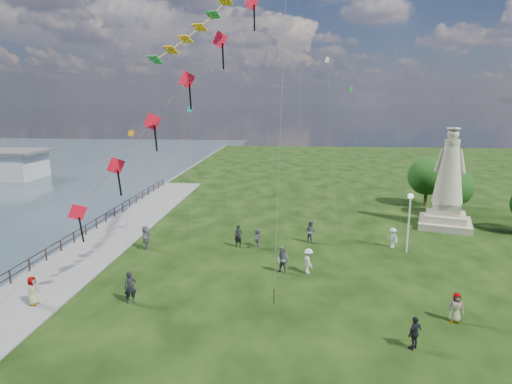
# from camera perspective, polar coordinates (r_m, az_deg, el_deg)

# --- Properties ---
(waterfront) EXTENTS (200.00, 200.00, 1.51)m
(waterfront) POSITION_cam_1_polar(r_m,az_deg,el_deg) (35.27, -23.79, -8.08)
(waterfront) COLOR #33444C
(waterfront) RESTS_ON ground
(statue) EXTENTS (5.60, 5.60, 9.12)m
(statue) POSITION_cam_1_polar(r_m,az_deg,el_deg) (42.75, 24.21, 0.18)
(statue) COLOR tan
(statue) RESTS_ON ground
(lamppost) EXTENTS (0.43, 0.43, 4.65)m
(lamppost) POSITION_cam_1_polar(r_m,az_deg,el_deg) (34.39, 19.80, -2.30)
(lamppost) COLOR silver
(lamppost) RESTS_ON ground
(tree_row) EXTENTS (9.69, 13.27, 5.42)m
(tree_row) POSITION_cam_1_polar(r_m,az_deg,el_deg) (47.85, 25.05, 0.82)
(tree_row) COLOR #382314
(tree_row) RESTS_ON ground
(person_0) EXTENTS (0.83, 0.74, 1.91)m
(person_0) POSITION_cam_1_polar(r_m,az_deg,el_deg) (26.21, -16.42, -12.11)
(person_0) COLOR black
(person_0) RESTS_ON ground
(person_1) EXTENTS (1.09, 0.94, 1.91)m
(person_1) POSITION_cam_1_polar(r_m,az_deg,el_deg) (29.22, 3.58, -9.05)
(person_1) COLOR #595960
(person_1) RESTS_ON ground
(person_2) EXTENTS (0.91, 1.24, 1.72)m
(person_2) POSITION_cam_1_polar(r_m,az_deg,el_deg) (29.48, 7.00, -9.12)
(person_2) COLOR silver
(person_2) RESTS_ON ground
(person_3) EXTENTS (1.05, 1.02, 1.66)m
(person_3) POSITION_cam_1_polar(r_m,az_deg,el_deg) (22.37, 20.40, -17.19)
(person_3) COLOR black
(person_3) RESTS_ON ground
(person_4) EXTENTS (0.86, 0.61, 1.63)m
(person_4) POSITION_cam_1_polar(r_m,az_deg,el_deg) (25.60, 25.11, -13.76)
(person_4) COLOR #595960
(person_4) RESTS_ON ground
(person_5) EXTENTS (1.02, 1.85, 1.89)m
(person_5) POSITION_cam_1_polar(r_m,az_deg,el_deg) (34.94, -14.48, -5.85)
(person_5) COLOR #595960
(person_5) RESTS_ON ground
(person_6) EXTENTS (0.74, 0.56, 1.83)m
(person_6) POSITION_cam_1_polar(r_m,az_deg,el_deg) (34.23, -2.36, -5.89)
(person_6) COLOR black
(person_6) RESTS_ON ground
(person_7) EXTENTS (1.07, 1.01, 1.88)m
(person_7) POSITION_cam_1_polar(r_m,az_deg,el_deg) (35.62, 7.25, -5.21)
(person_7) COLOR #595960
(person_7) RESTS_ON ground
(person_8) EXTENTS (1.01, 1.18, 1.63)m
(person_8) POSITION_cam_1_polar(r_m,az_deg,el_deg) (35.82, 17.75, -5.83)
(person_8) COLOR silver
(person_8) RESTS_ON ground
(person_10) EXTENTS (0.56, 0.86, 1.68)m
(person_10) POSITION_cam_1_polar(r_m,az_deg,el_deg) (27.93, -27.62, -11.76)
(person_10) COLOR #595960
(person_10) RESTS_ON ground
(person_11) EXTENTS (0.66, 1.45, 1.54)m
(person_11) POSITION_cam_1_polar(r_m,az_deg,el_deg) (34.25, 0.20, -6.12)
(person_11) COLOR #595960
(person_11) RESTS_ON ground
(red_kite_train) EXTENTS (12.69, 9.35, 17.90)m
(red_kite_train) POSITION_cam_1_polar(r_m,az_deg,el_deg) (25.50, -11.82, 10.98)
(red_kite_train) COLOR black
(red_kite_train) RESTS_ON ground
(small_kites) EXTENTS (24.24, 18.57, 28.51)m
(small_kites) POSITION_cam_1_polar(r_m,az_deg,el_deg) (41.67, 5.12, 14.97)
(small_kites) COLOR teal
(small_kites) RESTS_ON ground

